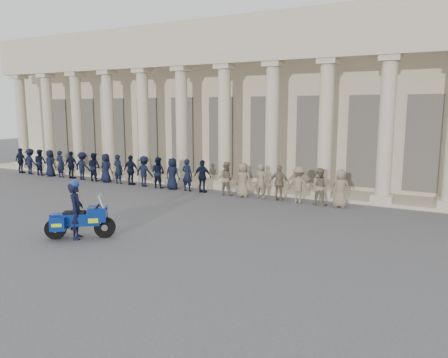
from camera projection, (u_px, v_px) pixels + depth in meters
ground at (147, 229)px, 15.11m from camera, size 90.00×90.00×0.00m
building at (294, 102)px, 27.16m from camera, size 40.00×12.50×9.00m
officer_rank at (145, 171)px, 23.18m from camera, size 21.26×0.61×1.62m
motorcycle at (81, 220)px, 13.93m from camera, size 1.89×1.55×1.42m
rider at (76, 210)px, 13.86m from camera, size 0.74×0.79×1.90m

